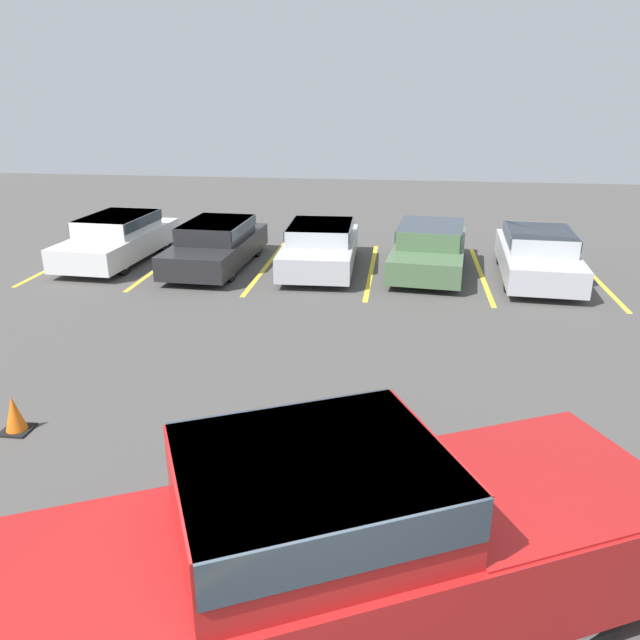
{
  "coord_description": "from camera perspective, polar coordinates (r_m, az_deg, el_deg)",
  "views": [
    {
      "loc": [
        0.5,
        -3.32,
        4.59
      ],
      "look_at": [
        -0.76,
        6.16,
        1.0
      ],
      "focal_mm": 35.0,
      "sensor_mm": 36.0,
      "label": 1
    }
  ],
  "objects": [
    {
      "name": "stall_stripe_d",
      "position": [
        16.71,
        4.72,
        4.58
      ],
      "size": [
        0.12,
        5.35,
        0.01
      ],
      "primitive_type": "cube",
      "color": "yellow",
      "rests_on": "ground_plane"
    },
    {
      "name": "stall_stripe_e",
      "position": [
        16.83,
        14.51,
        4.09
      ],
      "size": [
        0.12,
        5.35,
        0.01
      ],
      "primitive_type": "cube",
      "color": "yellow",
      "rests_on": "ground_plane"
    },
    {
      "name": "parked_sedan_d",
      "position": [
        16.74,
        10.0,
        6.66
      ],
      "size": [
        2.21,
        4.52,
        1.22
      ],
      "rotation": [
        0.0,
        0.0,
        -1.67
      ],
      "color": "#4C6B47",
      "rests_on": "ground_plane"
    },
    {
      "name": "parked_sedan_c",
      "position": [
        16.67,
        0.04,
        6.87
      ],
      "size": [
        1.93,
        4.27,
        1.2
      ],
      "rotation": [
        0.0,
        0.0,
        -1.54
      ],
      "color": "#B7BABF",
      "rests_on": "ground_plane"
    },
    {
      "name": "stall_stripe_f",
      "position": [
        17.42,
        23.88,
        3.52
      ],
      "size": [
        0.12,
        5.35,
        0.01
      ],
      "primitive_type": "cube",
      "color": "yellow",
      "rests_on": "ground_plane"
    },
    {
      "name": "stall_stripe_b",
      "position": [
        17.9,
        -13.95,
        5.12
      ],
      "size": [
        0.12,
        5.35,
        0.01
      ],
      "primitive_type": "cube",
      "color": "yellow",
      "rests_on": "ground_plane"
    },
    {
      "name": "parked_sedan_b",
      "position": [
        17.1,
        -9.44,
        6.98
      ],
      "size": [
        1.89,
        4.43,
        1.22
      ],
      "rotation": [
        0.0,
        0.0,
        -1.61
      ],
      "color": "#232326",
      "rests_on": "ground_plane"
    },
    {
      "name": "parked_sedan_a",
      "position": [
        18.35,
        -17.97,
        7.25
      ],
      "size": [
        1.98,
        4.52,
        1.26
      ],
      "rotation": [
        0.0,
        0.0,
        -1.63
      ],
      "color": "silver",
      "rests_on": "ground_plane"
    },
    {
      "name": "stall_stripe_c",
      "position": [
        17.08,
        -4.93,
        4.92
      ],
      "size": [
        0.12,
        5.35,
        0.01
      ],
      "primitive_type": "cube",
      "color": "yellow",
      "rests_on": "ground_plane"
    },
    {
      "name": "traffic_cone",
      "position": [
        9.86,
        -26.15,
        -7.84
      ],
      "size": [
        0.4,
        0.4,
        0.54
      ],
      "color": "black",
      "rests_on": "ground_plane"
    },
    {
      "name": "stall_stripe_a",
      "position": [
        19.12,
        -22.0,
        5.19
      ],
      "size": [
        0.12,
        5.35,
        0.01
      ],
      "primitive_type": "cube",
      "color": "yellow",
      "rests_on": "ground_plane"
    },
    {
      "name": "pickup_truck",
      "position": [
        5.63,
        2.54,
        -19.9
      ],
      "size": [
        6.2,
        4.33,
        1.87
      ],
      "rotation": [
        0.0,
        0.0,
        0.45
      ],
      "color": "#A51919",
      "rests_on": "ground_plane"
    },
    {
      "name": "parked_sedan_e",
      "position": [
        16.71,
        19.3,
        5.78
      ],
      "size": [
        2.03,
        4.45,
        1.22
      ],
      "rotation": [
        0.0,
        0.0,
        -1.63
      ],
      "color": "#B7BABF",
      "rests_on": "ground_plane"
    }
  ]
}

